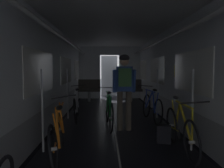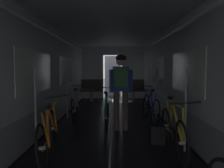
{
  "view_description": "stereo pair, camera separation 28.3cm",
  "coord_description": "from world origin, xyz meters",
  "px_view_note": "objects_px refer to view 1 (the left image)",
  "views": [
    {
      "loc": [
        -0.22,
        -1.69,
        1.41
      ],
      "look_at": [
        0.0,
        5.37,
        0.93
      ],
      "focal_mm": 36.36,
      "sensor_mm": 36.0,
      "label": 1
    },
    {
      "loc": [
        0.06,
        -1.69,
        1.41
      ],
      "look_at": [
        0.0,
        5.37,
        0.93
      ],
      "focal_mm": 36.36,
      "sensor_mm": 36.0,
      "label": 2
    }
  ],
  "objects_px": {
    "bicycle_yellow": "(180,129)",
    "bicycle_blue": "(152,107)",
    "backpack_on_floor": "(164,134)",
    "bench_seat_far_right": "(131,88)",
    "bicycle_silver": "(76,106)",
    "bicycle_green_in_aisle": "(109,112)",
    "bicycle_orange": "(57,135)",
    "bench_seat_far_left": "(89,88)",
    "person_cyclist_aisle": "(124,84)"
  },
  "relations": [
    {
      "from": "bicycle_yellow",
      "to": "bicycle_blue",
      "type": "height_order",
      "value": "bicycle_blue"
    },
    {
      "from": "bench_seat_far_left",
      "to": "bicycle_green_in_aisle",
      "type": "relative_size",
      "value": 0.58
    },
    {
      "from": "bicycle_yellow",
      "to": "bicycle_orange",
      "type": "bearing_deg",
      "value": -173.4
    },
    {
      "from": "bicycle_silver",
      "to": "person_cyclist_aisle",
      "type": "bearing_deg",
      "value": -40.99
    },
    {
      "from": "bicycle_silver",
      "to": "backpack_on_floor",
      "type": "xyz_separation_m",
      "value": [
        1.91,
        -1.95,
        -0.21
      ]
    },
    {
      "from": "bicycle_orange",
      "to": "backpack_on_floor",
      "type": "height_order",
      "value": "bicycle_orange"
    },
    {
      "from": "bicycle_orange",
      "to": "bench_seat_far_right",
      "type": "bearing_deg",
      "value": 73.47
    },
    {
      "from": "bicycle_silver",
      "to": "backpack_on_floor",
      "type": "relative_size",
      "value": 4.98
    },
    {
      "from": "bicycle_green_in_aisle",
      "to": "bicycle_orange",
      "type": "bearing_deg",
      "value": -114.33
    },
    {
      "from": "bicycle_yellow",
      "to": "bicycle_silver",
      "type": "bearing_deg",
      "value": 130.29
    },
    {
      "from": "bench_seat_far_left",
      "to": "bench_seat_far_right",
      "type": "distance_m",
      "value": 1.8
    },
    {
      "from": "bench_seat_far_right",
      "to": "bicycle_silver",
      "type": "xyz_separation_m",
      "value": [
        -1.9,
        -3.6,
        -0.19
      ]
    },
    {
      "from": "bicycle_blue",
      "to": "person_cyclist_aisle",
      "type": "bearing_deg",
      "value": -132.64
    },
    {
      "from": "bicycle_blue",
      "to": "bicycle_green_in_aisle",
      "type": "height_order",
      "value": "bicycle_blue"
    },
    {
      "from": "bicycle_silver",
      "to": "bicycle_yellow",
      "type": "xyz_separation_m",
      "value": [
        2.06,
        -2.43,
        0.0
      ]
    },
    {
      "from": "bench_seat_far_left",
      "to": "person_cyclist_aisle",
      "type": "xyz_separation_m",
      "value": [
        1.12,
        -4.67,
        0.5
      ]
    },
    {
      "from": "bicycle_yellow",
      "to": "backpack_on_floor",
      "type": "xyz_separation_m",
      "value": [
        -0.15,
        0.48,
        -0.21
      ]
    },
    {
      "from": "bicycle_orange",
      "to": "bicycle_blue",
      "type": "height_order",
      "value": "bicycle_orange"
    },
    {
      "from": "bench_seat_far_left",
      "to": "bench_seat_far_right",
      "type": "relative_size",
      "value": 1.0
    },
    {
      "from": "bicycle_green_in_aisle",
      "to": "backpack_on_floor",
      "type": "relative_size",
      "value": 4.97
    },
    {
      "from": "bench_seat_far_left",
      "to": "bench_seat_far_right",
      "type": "xyz_separation_m",
      "value": [
        1.8,
        0.0,
        0.0
      ]
    },
    {
      "from": "bicycle_yellow",
      "to": "bicycle_orange",
      "type": "xyz_separation_m",
      "value": [
        -2.02,
        -0.23,
        -0.0
      ]
    },
    {
      "from": "bench_seat_far_right",
      "to": "backpack_on_floor",
      "type": "distance_m",
      "value": 5.57
    },
    {
      "from": "bicycle_yellow",
      "to": "backpack_on_floor",
      "type": "relative_size",
      "value": 4.97
    },
    {
      "from": "bench_seat_far_left",
      "to": "bicycle_blue",
      "type": "distance_m",
      "value": 4.25
    },
    {
      "from": "bench_seat_far_right",
      "to": "bicycle_green_in_aisle",
      "type": "relative_size",
      "value": 0.58
    },
    {
      "from": "bicycle_orange",
      "to": "bicycle_green_in_aisle",
      "type": "bearing_deg",
      "value": 65.67
    },
    {
      "from": "bench_seat_far_right",
      "to": "bicycle_silver",
      "type": "relative_size",
      "value": 0.58
    },
    {
      "from": "bicycle_orange",
      "to": "bicycle_green_in_aisle",
      "type": "xyz_separation_m",
      "value": [
        0.84,
        1.86,
        0.0
      ]
    },
    {
      "from": "bicycle_silver",
      "to": "bicycle_orange",
      "type": "distance_m",
      "value": 2.67
    },
    {
      "from": "bicycle_blue",
      "to": "backpack_on_floor",
      "type": "xyz_separation_m",
      "value": [
        -0.13,
        -1.77,
        -0.21
      ]
    },
    {
      "from": "bench_seat_far_left",
      "to": "bicycle_blue",
      "type": "bearing_deg",
      "value": -62.88
    },
    {
      "from": "bench_seat_far_left",
      "to": "bicycle_green_in_aisle",
      "type": "xyz_separation_m",
      "value": [
        0.78,
        -4.4,
        -0.18
      ]
    },
    {
      "from": "bicycle_yellow",
      "to": "person_cyclist_aisle",
      "type": "distance_m",
      "value": 1.74
    },
    {
      "from": "person_cyclist_aisle",
      "to": "bicycle_silver",
      "type": "bearing_deg",
      "value": 139.01
    },
    {
      "from": "bicycle_blue",
      "to": "backpack_on_floor",
      "type": "height_order",
      "value": "bicycle_blue"
    },
    {
      "from": "bicycle_blue",
      "to": "person_cyclist_aisle",
      "type": "relative_size",
      "value": 0.98
    },
    {
      "from": "backpack_on_floor",
      "to": "bicycle_yellow",
      "type": "bearing_deg",
      "value": -72.12
    },
    {
      "from": "bench_seat_far_left",
      "to": "bicycle_blue",
      "type": "height_order",
      "value": "bench_seat_far_left"
    },
    {
      "from": "bench_seat_far_left",
      "to": "bicycle_silver",
      "type": "xyz_separation_m",
      "value": [
        -0.1,
        -3.6,
        -0.19
      ]
    },
    {
      "from": "bicycle_yellow",
      "to": "bicycle_blue",
      "type": "xyz_separation_m",
      "value": [
        -0.02,
        2.25,
        -0.0
      ]
    },
    {
      "from": "bicycle_blue",
      "to": "bicycle_green_in_aisle",
      "type": "relative_size",
      "value": 1.0
    },
    {
      "from": "bicycle_orange",
      "to": "backpack_on_floor",
      "type": "relative_size",
      "value": 4.98
    },
    {
      "from": "bench_seat_far_left",
      "to": "bicycle_silver",
      "type": "distance_m",
      "value": 3.61
    },
    {
      "from": "bicycle_orange",
      "to": "backpack_on_floor",
      "type": "xyz_separation_m",
      "value": [
        1.86,
        0.71,
        -0.21
      ]
    },
    {
      "from": "bicycle_yellow",
      "to": "bicycle_green_in_aisle",
      "type": "relative_size",
      "value": 1.0
    },
    {
      "from": "bench_seat_far_left",
      "to": "bicycle_orange",
      "type": "distance_m",
      "value": 6.27
    },
    {
      "from": "bicycle_silver",
      "to": "bicycle_blue",
      "type": "distance_m",
      "value": 2.05
    },
    {
      "from": "bench_seat_far_left",
      "to": "bench_seat_far_right",
      "type": "height_order",
      "value": "same"
    },
    {
      "from": "bicycle_blue",
      "to": "backpack_on_floor",
      "type": "distance_m",
      "value": 1.79
    }
  ]
}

